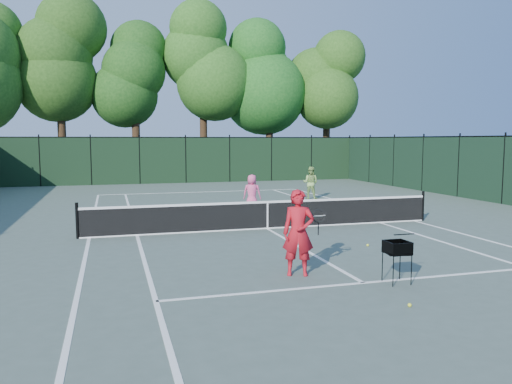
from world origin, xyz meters
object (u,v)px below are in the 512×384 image
object	(u,v)px
loose_ball_midcourt	(368,245)
player_pink	(252,193)
coach	(298,233)
loose_ball_near_cart	(410,305)
player_green	(311,183)
ball_hopper	(397,248)

from	to	relation	value
loose_ball_midcourt	player_pink	bearing A→B (deg)	99.45
coach	loose_ball_near_cart	distance (m)	2.83
coach	player_green	bearing A→B (deg)	84.98
player_pink	ball_hopper	xyz separation A→B (m)	(0.04, -10.52, -0.03)
coach	loose_ball_midcourt	xyz separation A→B (m)	(2.85, 2.16, -0.88)
player_pink	loose_ball_near_cart	distance (m)	11.89
loose_ball_near_cart	ball_hopper	bearing A→B (deg)	66.84
player_pink	coach	bearing A→B (deg)	104.20
loose_ball_near_cart	loose_ball_midcourt	world-z (taller)	same
coach	ball_hopper	world-z (taller)	coach
ball_hopper	loose_ball_near_cart	size ratio (longest dim) A/B	12.60
player_green	loose_ball_near_cart	distance (m)	15.77
coach	loose_ball_near_cart	world-z (taller)	coach
loose_ball_near_cart	loose_ball_midcourt	distance (m)	4.93
player_pink	player_green	world-z (taller)	player_green
player_pink	ball_hopper	bearing A→B (deg)	114.33
player_green	ball_hopper	world-z (taller)	player_green
player_green	loose_ball_midcourt	distance (m)	10.86
player_green	loose_ball_near_cart	size ratio (longest dim) A/B	23.24
player_pink	ball_hopper	distance (m)	10.52
ball_hopper	loose_ball_near_cart	distance (m)	1.61
player_green	ball_hopper	distance (m)	14.31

